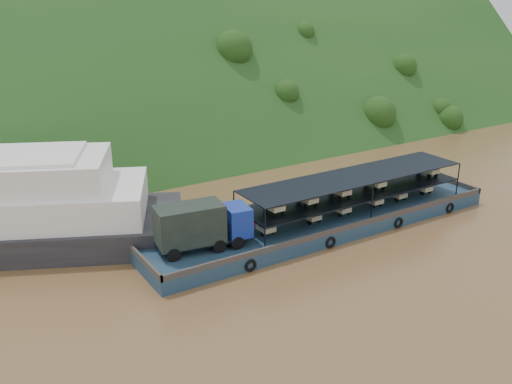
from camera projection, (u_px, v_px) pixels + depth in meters
ground at (292, 230)px, 52.25m from camera, size 160.00×160.00×0.00m
hillside at (145, 143)px, 80.92m from camera, size 140.00×39.60×39.60m
cargo_barge at (309, 220)px, 51.27m from camera, size 35.00×7.18×5.07m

